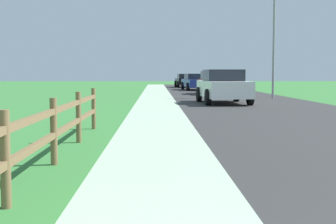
# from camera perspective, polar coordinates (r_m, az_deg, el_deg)

# --- Properties ---
(ground_plane) EXTENTS (120.00, 120.00, 0.00)m
(ground_plane) POSITION_cam_1_polar(r_m,az_deg,el_deg) (26.04, 0.79, 1.46)
(ground_plane) COLOR #347434
(road_asphalt) EXTENTS (7.00, 66.00, 0.01)m
(road_asphalt) POSITION_cam_1_polar(r_m,az_deg,el_deg) (28.38, 7.71, 1.68)
(road_asphalt) COLOR #2F2F2F
(road_asphalt) RESTS_ON ground
(curb_concrete) EXTENTS (6.00, 66.00, 0.01)m
(curb_concrete) POSITION_cam_1_polar(r_m,az_deg,el_deg) (28.08, -5.51, 1.67)
(curb_concrete) COLOR #9FB69C
(curb_concrete) RESTS_ON ground
(grass_verge) EXTENTS (5.00, 66.00, 0.00)m
(grass_verge) POSITION_cam_1_polar(r_m,az_deg,el_deg) (28.23, -8.55, 1.66)
(grass_verge) COLOR #347434
(grass_verge) RESTS_ON ground
(rail_fence) EXTENTS (0.11, 12.25, 1.06)m
(rail_fence) POSITION_cam_1_polar(r_m,az_deg,el_deg) (6.53, -15.61, -2.80)
(rail_fence) COLOR brown
(rail_fence) RESTS_ON ground
(parked_suv_white) EXTENTS (2.32, 4.72, 1.61)m
(parked_suv_white) POSITION_cam_1_polar(r_m,az_deg,el_deg) (23.10, 6.56, 3.02)
(parked_suv_white) COLOR white
(parked_suv_white) RESTS_ON ground
(parked_car_red) EXTENTS (2.03, 4.31, 1.58)m
(parked_car_red) POSITION_cam_1_polar(r_m,az_deg,el_deg) (33.14, 5.41, 3.48)
(parked_car_red) COLOR maroon
(parked_car_red) RESTS_ON ground
(parked_car_blue) EXTENTS (2.45, 5.08, 1.40)m
(parked_car_blue) POSITION_cam_1_polar(r_m,az_deg,el_deg) (41.24, 3.36, 3.61)
(parked_car_blue) COLOR navy
(parked_car_blue) RESTS_ON ground
(parked_car_black) EXTENTS (2.32, 4.40, 1.37)m
(parked_car_black) POSITION_cam_1_polar(r_m,az_deg,el_deg) (49.06, 2.19, 3.76)
(parked_car_black) COLOR black
(parked_car_black) RESTS_ON ground
(street_lamp) EXTENTS (1.17, 0.20, 6.98)m
(street_lamp) POSITION_cam_1_polar(r_m,az_deg,el_deg) (28.66, 12.67, 9.85)
(street_lamp) COLOR gray
(street_lamp) RESTS_ON ground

